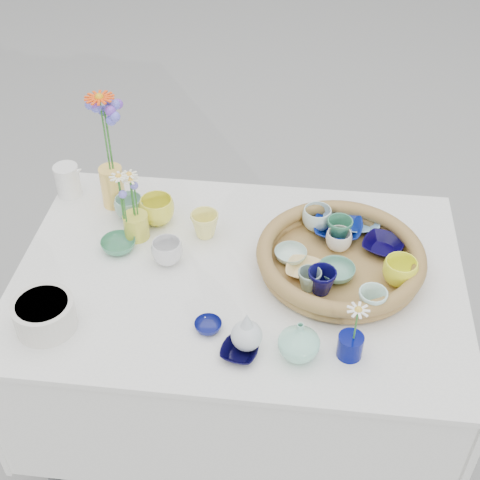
# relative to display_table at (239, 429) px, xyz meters

# --- Properties ---
(ground) EXTENTS (80.00, 80.00, 0.00)m
(ground) POSITION_rel_display_table_xyz_m (0.00, 0.00, 0.00)
(ground) COLOR gray
(display_table) EXTENTS (1.26, 0.86, 0.77)m
(display_table) POSITION_rel_display_table_xyz_m (0.00, 0.00, 0.00)
(display_table) COLOR white
(display_table) RESTS_ON ground
(wicker_tray) EXTENTS (0.47, 0.47, 0.08)m
(wicker_tray) POSITION_rel_display_table_xyz_m (0.28, 0.05, 0.80)
(wicker_tray) COLOR brown
(wicker_tray) RESTS_ON display_table
(tray_ceramic_0) EXTENTS (0.16, 0.16, 0.04)m
(tray_ceramic_0) POSITION_rel_display_table_xyz_m (0.27, 0.19, 0.80)
(tray_ceramic_0) COLOR navy
(tray_ceramic_0) RESTS_ON wicker_tray
(tray_ceramic_1) EXTENTS (0.15, 0.15, 0.03)m
(tray_ceramic_1) POSITION_rel_display_table_xyz_m (0.40, 0.13, 0.80)
(tray_ceramic_1) COLOR black
(tray_ceramic_1) RESTS_ON wicker_tray
(tray_ceramic_2) EXTENTS (0.12, 0.12, 0.07)m
(tray_ceramic_2) POSITION_rel_display_table_xyz_m (0.44, -0.00, 0.82)
(tray_ceramic_2) COLOR #F7FE29
(tray_ceramic_2) RESTS_ON wicker_tray
(tray_ceramic_3) EXTENTS (0.12, 0.12, 0.03)m
(tray_ceramic_3) POSITION_rel_display_table_xyz_m (0.27, -0.00, 0.80)
(tray_ceramic_3) COLOR #639F84
(tray_ceramic_3) RESTS_ON wicker_tray
(tray_ceramic_4) EXTENTS (0.08, 0.08, 0.06)m
(tray_ceramic_4) POSITION_rel_display_table_xyz_m (0.20, -0.06, 0.81)
(tray_ceramic_4) COLOR #8AAB97
(tray_ceramic_4) RESTS_ON wicker_tray
(tray_ceramic_5) EXTENTS (0.12, 0.12, 0.03)m
(tray_ceramic_5) POSITION_rel_display_table_xyz_m (0.14, 0.06, 0.80)
(tray_ceramic_5) COLOR silver
(tray_ceramic_5) RESTS_ON wicker_tray
(tray_ceramic_6) EXTENTS (0.09, 0.09, 0.07)m
(tray_ceramic_6) POSITION_rel_display_table_xyz_m (0.21, 0.20, 0.82)
(tray_ceramic_6) COLOR silver
(tray_ceramic_6) RESTS_ON wicker_tray
(tray_ceramic_7) EXTENTS (0.08, 0.08, 0.06)m
(tray_ceramic_7) POSITION_rel_display_table_xyz_m (0.27, 0.12, 0.81)
(tray_ceramic_7) COLOR silver
(tray_ceramic_7) RESTS_ON wicker_tray
(tray_ceramic_8) EXTENTS (0.13, 0.13, 0.03)m
(tray_ceramic_8) POSITION_rel_display_table_xyz_m (0.34, 0.22, 0.80)
(tray_ceramic_8) COLOR #81BCE7
(tray_ceramic_8) RESTS_ON wicker_tray
(tray_ceramic_9) EXTENTS (0.10, 0.10, 0.07)m
(tray_ceramic_9) POSITION_rel_display_table_xyz_m (0.23, -0.06, 0.82)
(tray_ceramic_9) COLOR #08063A
(tray_ceramic_9) RESTS_ON wicker_tray
(tray_ceramic_10) EXTENTS (0.11, 0.11, 0.02)m
(tray_ceramic_10) POSITION_rel_display_table_xyz_m (0.18, 0.00, 0.80)
(tray_ceramic_10) COLOR #EECA7E
(tray_ceramic_10) RESTS_ON wicker_tray
(tray_ceramic_11) EXTENTS (0.09, 0.09, 0.07)m
(tray_ceramic_11) POSITION_rel_display_table_xyz_m (0.36, -0.12, 0.82)
(tray_ceramic_11) COLOR silver
(tray_ceramic_11) RESTS_ON wicker_tray
(tray_ceramic_12) EXTENTS (0.08, 0.08, 0.07)m
(tray_ceramic_12) POSITION_rel_display_table_xyz_m (0.28, 0.16, 0.82)
(tray_ceramic_12) COLOR #2F7252
(tray_ceramic_12) RESTS_ON wicker_tray
(loose_ceramic_0) EXTENTS (0.13, 0.13, 0.08)m
(loose_ceramic_0) POSITION_rel_display_table_xyz_m (-0.28, 0.20, 0.81)
(loose_ceramic_0) COLOR yellow
(loose_ceramic_0) RESTS_ON display_table
(loose_ceramic_1) EXTENTS (0.09, 0.09, 0.08)m
(loose_ceramic_1) POSITION_rel_display_table_xyz_m (-0.12, 0.15, 0.80)
(loose_ceramic_1) COLOR #F2E975
(loose_ceramic_1) RESTS_ON display_table
(loose_ceramic_2) EXTENTS (0.12, 0.12, 0.03)m
(loose_ceramic_2) POSITION_rel_display_table_xyz_m (-0.36, 0.06, 0.78)
(loose_ceramic_2) COLOR #3B7F5A
(loose_ceramic_2) RESTS_ON display_table
(loose_ceramic_3) EXTENTS (0.10, 0.10, 0.07)m
(loose_ceramic_3) POSITION_rel_display_table_xyz_m (-0.21, 0.03, 0.80)
(loose_ceramic_3) COLOR silver
(loose_ceramic_3) RESTS_ON display_table
(loose_ceramic_4) EXTENTS (0.07, 0.07, 0.02)m
(loose_ceramic_4) POSITION_rel_display_table_xyz_m (-0.05, -0.22, 0.78)
(loose_ceramic_4) COLOR navy
(loose_ceramic_4) RESTS_ON display_table
(loose_ceramic_5) EXTENTS (0.10, 0.10, 0.07)m
(loose_ceramic_5) POSITION_rel_display_table_xyz_m (-0.37, 0.21, 0.80)
(loose_ceramic_5) COLOR #86B5A1
(loose_ceramic_5) RESTS_ON display_table
(loose_ceramic_6) EXTENTS (0.11, 0.11, 0.02)m
(loose_ceramic_6) POSITION_rel_display_table_xyz_m (0.04, -0.29, 0.78)
(loose_ceramic_6) COLOR black
(loose_ceramic_6) RESTS_ON display_table
(fluted_bowl) EXTENTS (0.20, 0.20, 0.08)m
(fluted_bowl) POSITION_rel_display_table_xyz_m (-0.47, -0.26, 0.81)
(fluted_bowl) COLOR beige
(fluted_bowl) RESTS_ON display_table
(bud_vase_paleblue) EXTENTS (0.09, 0.09, 0.12)m
(bud_vase_paleblue) POSITION_rel_display_table_xyz_m (0.05, -0.27, 0.83)
(bud_vase_paleblue) COLOR silver
(bud_vase_paleblue) RESTS_ON display_table
(bud_vase_seafoam) EXTENTS (0.10, 0.10, 0.11)m
(bud_vase_seafoam) POSITION_rel_display_table_xyz_m (0.18, -0.28, 0.82)
(bud_vase_seafoam) COLOR #93DFC0
(bud_vase_seafoam) RESTS_ON display_table
(bud_vase_cobalt) EXTENTS (0.07, 0.07, 0.06)m
(bud_vase_cobalt) POSITION_rel_display_table_xyz_m (0.31, -0.26, 0.80)
(bud_vase_cobalt) COLOR #01075A
(bud_vase_cobalt) RESTS_ON display_table
(single_daisy) EXTENTS (0.07, 0.07, 0.12)m
(single_daisy) POSITION_rel_display_table_xyz_m (0.31, -0.26, 0.88)
(single_daisy) COLOR white
(single_daisy) RESTS_ON bud_vase_cobalt
(tall_vase_yellow) EXTENTS (0.09, 0.09, 0.14)m
(tall_vase_yellow) POSITION_rel_display_table_xyz_m (-0.43, 0.27, 0.83)
(tall_vase_yellow) COLOR #FFCA56
(tall_vase_yellow) RESTS_ON display_table
(gerbera) EXTENTS (0.12, 0.12, 0.26)m
(gerbera) POSITION_rel_display_table_xyz_m (-0.43, 0.27, 1.02)
(gerbera) COLOR #FF490D
(gerbera) RESTS_ON tall_vase_yellow
(hydrangea) EXTENTS (0.09, 0.09, 0.27)m
(hydrangea) POSITION_rel_display_table_xyz_m (-0.42, 0.27, 1.00)
(hydrangea) COLOR purple
(hydrangea) RESTS_ON tall_vase_yellow
(white_pitcher) EXTENTS (0.13, 0.11, 0.11)m
(white_pitcher) POSITION_rel_display_table_xyz_m (-0.59, 0.31, 0.82)
(white_pitcher) COLOR white
(white_pitcher) RESTS_ON display_table
(daisy_cup) EXTENTS (0.10, 0.10, 0.08)m
(daisy_cup) POSITION_rel_display_table_xyz_m (-0.32, 0.12, 0.81)
(daisy_cup) COLOR gold
(daisy_cup) RESTS_ON display_table
(daisy_posy) EXTENTS (0.09, 0.09, 0.15)m
(daisy_posy) POSITION_rel_display_table_xyz_m (-0.33, 0.11, 0.92)
(daisy_posy) COLOR white
(daisy_posy) RESTS_ON daisy_cup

